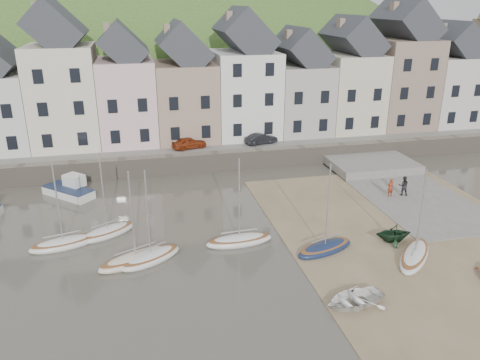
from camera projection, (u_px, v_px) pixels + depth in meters
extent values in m
plane|color=#403C32|center=(260.00, 255.00, 30.94)|extent=(160.00, 160.00, 0.00)
cube|color=#375A24|center=(195.00, 126.00, 59.88)|extent=(90.00, 30.00, 1.50)
cube|color=slate|center=(209.00, 145.00, 49.10)|extent=(70.00, 7.00, 0.10)
cube|color=slate|center=(215.00, 161.00, 46.13)|extent=(70.00, 1.20, 1.80)
cube|color=#746347|center=(412.00, 237.00, 33.20)|extent=(18.00, 26.00, 0.06)
cube|color=slate|center=(403.00, 190.00, 41.31)|extent=(8.00, 18.00, 0.12)
ellipsoid|color=#375A24|center=(152.00, 188.00, 91.01)|extent=(134.40, 84.00, 84.00)
cube|color=beige|center=(1.00, 112.00, 46.85)|extent=(5.80, 8.00, 7.50)
cube|color=beige|center=(65.00, 96.00, 47.68)|extent=(6.40, 8.00, 10.00)
cube|color=gray|center=(36.00, 9.00, 44.44)|extent=(0.60, 0.90, 1.40)
cube|color=beige|center=(128.00, 101.00, 49.19)|extent=(5.60, 8.00, 8.50)
cube|color=gray|center=(107.00, 30.00, 46.41)|extent=(0.60, 0.90, 1.40)
cube|color=gray|center=(185.00, 101.00, 50.51)|extent=(6.20, 8.00, 8.00)
cube|color=gray|center=(167.00, 31.00, 47.67)|extent=(0.60, 0.90, 1.40)
cube|color=silver|center=(244.00, 94.00, 51.66)|extent=(6.60, 8.00, 9.00)
cube|color=gray|center=(229.00, 18.00, 48.56)|extent=(0.60, 0.90, 1.40)
cube|color=#A4A096|center=(299.00, 98.00, 53.22)|extent=(5.80, 8.00, 7.50)
cube|color=gray|center=(288.00, 37.00, 50.56)|extent=(0.60, 0.90, 1.40)
cube|color=beige|center=(348.00, 92.00, 54.27)|extent=(6.00, 8.00, 8.50)
cube|color=gray|center=(341.00, 25.00, 51.39)|extent=(0.60, 0.90, 1.40)
cube|color=#846F5F|center=(399.00, 83.00, 55.29)|extent=(6.40, 8.00, 10.00)
cube|color=gray|center=(394.00, 8.00, 52.06)|extent=(0.60, 0.90, 1.40)
cube|color=beige|center=(444.00, 90.00, 56.92)|extent=(5.80, 8.00, 8.00)
cube|color=gray|center=(442.00, 29.00, 54.17)|extent=(0.60, 0.90, 1.40)
ellipsoid|color=silver|center=(64.00, 244.00, 31.87)|extent=(4.65, 2.58, 0.84)
ellipsoid|color=brown|center=(63.00, 241.00, 31.80)|extent=(4.27, 2.35, 0.20)
cylinder|color=#B2B5B7|center=(57.00, 202.00, 30.78)|extent=(0.10, 0.10, 5.60)
cylinder|color=#B2B5B7|center=(62.00, 234.00, 31.61)|extent=(2.37, 0.70, 0.08)
ellipsoid|color=silver|center=(108.00, 233.00, 33.46)|extent=(4.37, 3.44, 0.84)
ellipsoid|color=brown|center=(107.00, 230.00, 33.39)|extent=(4.01, 3.14, 0.20)
cylinder|color=#B2B5B7|center=(103.00, 192.00, 32.37)|extent=(0.10, 0.10, 5.60)
cylinder|color=#B2B5B7|center=(106.00, 223.00, 33.20)|extent=(2.02, 1.25, 0.08)
ellipsoid|color=beige|center=(136.00, 259.00, 30.01)|extent=(5.17, 3.49, 0.84)
ellipsoid|color=brown|center=(135.00, 256.00, 29.94)|extent=(4.75, 3.19, 0.20)
cylinder|color=#B2B5B7|center=(132.00, 215.00, 28.92)|extent=(0.10, 0.10, 5.60)
cylinder|color=#B2B5B7|center=(135.00, 249.00, 29.75)|extent=(2.53, 1.24, 0.08)
ellipsoid|color=silver|center=(151.00, 258.00, 30.13)|extent=(4.45, 3.47, 0.84)
ellipsoid|color=brown|center=(151.00, 255.00, 30.05)|extent=(4.08, 3.18, 0.20)
cylinder|color=#B2B5B7|center=(148.00, 214.00, 29.04)|extent=(0.10, 0.10, 5.60)
cylinder|color=#B2B5B7|center=(150.00, 248.00, 29.87)|extent=(2.07, 1.27, 0.08)
ellipsoid|color=silver|center=(239.00, 241.00, 32.30)|extent=(4.72, 1.79, 0.84)
ellipsoid|color=brown|center=(239.00, 238.00, 32.22)|extent=(4.35, 1.63, 0.20)
cylinder|color=#B2B5B7|center=(239.00, 199.00, 31.21)|extent=(0.10, 0.10, 5.60)
cylinder|color=#B2B5B7|center=(239.00, 231.00, 32.04)|extent=(2.55, 0.24, 0.08)
ellipsoid|color=#152242|center=(325.00, 249.00, 31.29)|extent=(4.63, 2.88, 0.84)
ellipsoid|color=brown|center=(325.00, 246.00, 31.22)|extent=(4.25, 2.63, 0.20)
cylinder|color=#B2B5B7|center=(328.00, 206.00, 30.20)|extent=(0.10, 0.10, 5.60)
cylinder|color=#B2B5B7|center=(325.00, 238.00, 31.03)|extent=(2.30, 0.88, 0.08)
ellipsoid|color=silver|center=(414.00, 256.00, 30.38)|extent=(4.54, 4.76, 0.84)
ellipsoid|color=brown|center=(415.00, 253.00, 30.30)|extent=(4.17, 4.36, 0.20)
cylinder|color=#B2B5B7|center=(421.00, 212.00, 29.28)|extent=(0.10, 0.10, 5.60)
cylinder|color=#B2B5B7|center=(416.00, 246.00, 30.11)|extent=(1.95, 2.11, 0.08)
cube|color=silver|center=(69.00, 192.00, 40.10)|extent=(4.55, 4.48, 0.70)
cube|color=#152242|center=(68.00, 188.00, 39.97)|extent=(4.52, 4.45, 0.08)
cube|color=silver|center=(74.00, 180.00, 40.35)|extent=(2.01, 2.00, 1.00)
imported|color=white|center=(354.00, 299.00, 25.66)|extent=(3.84, 3.07, 0.71)
imported|color=#17331E|center=(393.00, 233.00, 32.34)|extent=(2.63, 2.34, 1.28)
imported|color=maroon|center=(390.00, 187.00, 39.66)|extent=(0.62, 0.46, 1.56)
imported|color=black|center=(404.00, 186.00, 39.89)|extent=(0.99, 0.89, 1.68)
imported|color=maroon|center=(189.00, 143.00, 47.52)|extent=(3.67, 2.18, 1.17)
imported|color=black|center=(261.00, 139.00, 49.07)|extent=(3.56, 1.99, 1.11)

